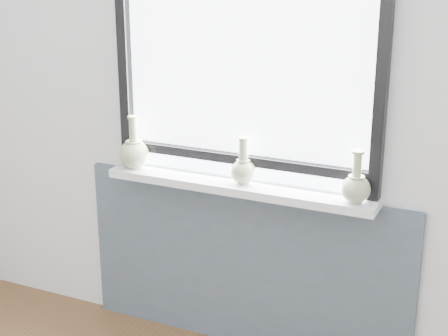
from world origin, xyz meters
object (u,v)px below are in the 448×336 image
at_px(vase_c, 356,186).
at_px(vase_b, 243,169).
at_px(vase_a, 134,152).
at_px(windowsill, 238,187).

bearing_deg(vase_c, vase_b, 177.46).
relative_size(vase_a, vase_b, 1.19).
bearing_deg(vase_c, windowsill, 177.86).
xyz_separation_m(windowsill, vase_b, (0.02, 0.00, 0.09)).
height_order(vase_b, vase_c, vase_c).
distance_m(vase_b, vase_c, 0.54).
relative_size(windowsill, vase_b, 5.95).
xyz_separation_m(vase_a, vase_b, (0.58, 0.01, -0.01)).
xyz_separation_m(vase_b, vase_c, (0.54, -0.02, 0.00)).
height_order(vase_a, vase_b, vase_a).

